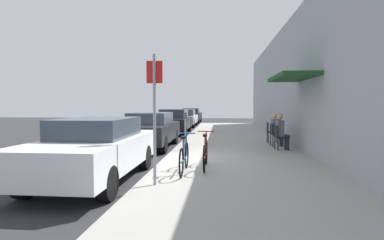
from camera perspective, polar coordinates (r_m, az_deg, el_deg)
The scene contains 17 objects.
ground_plane at distance 9.42m, azimuth -5.27°, elevation -7.72°, with size 60.00×60.00×0.00m, color #2D2D30.
sidewalk_slab at distance 11.24m, azimuth 8.07°, elevation -5.70°, with size 4.50×32.00×0.12m, color #9E9B93.
building_facade at distance 11.51m, azimuth 20.26°, elevation 7.18°, with size 1.40×32.00×5.26m.
parked_car_0 at distance 7.33m, azimuth -17.35°, elevation -5.01°, with size 1.80×4.40×1.42m.
parked_car_1 at distance 12.44m, azimuth -7.74°, elevation -1.74°, with size 1.80×4.40×1.40m.
parked_car_2 at distance 18.56m, azimuth -3.38°, elevation -0.17°, with size 1.80×4.40×1.45m.
parked_car_3 at distance 24.09m, azimuth -1.37°, elevation 0.45°, with size 1.80×4.40×1.36m.
parked_car_4 at distance 29.42m, azimuth -0.15°, elevation 0.91°, with size 1.80×4.40×1.37m.
parking_meter at distance 11.01m, azimuth -1.25°, elevation -1.51°, with size 0.12×0.10×1.32m.
street_sign at distance 6.17m, azimuth -6.92°, elevation 2.02°, with size 0.32×0.06×2.60m.
bicycle_0 at distance 7.87m, azimuth 2.48°, elevation -6.27°, with size 0.46×1.71×0.90m.
bicycle_1 at distance 7.37m, azimuth -1.46°, elevation -6.89°, with size 0.46×1.71×0.90m.
cafe_chair_0 at distance 11.37m, azimuth 15.84°, elevation -2.81°, with size 0.49×0.49×0.87m.
seated_patron_0 at distance 11.37m, azimuth 16.14°, elevation -1.84°, with size 0.46×0.40×1.29m.
cafe_chair_1 at distance 12.34m, azimuth 15.00°, elevation -2.36°, with size 0.47×0.47×0.87m.
seated_patron_1 at distance 12.34m, azimuth 15.29°, elevation -1.47°, with size 0.44×0.37×1.29m.
cafe_chair_2 at distance 13.35m, azimuth 14.27°, elevation -1.96°, with size 0.45×0.45×0.87m.
Camera 1 is at (1.71, -9.10, 1.73)m, focal length 28.93 mm.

